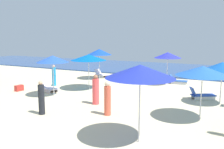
# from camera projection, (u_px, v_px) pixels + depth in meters

# --- Properties ---
(ocean) EXTENTS (60.00, 11.50, 0.12)m
(ocean) POSITION_uv_depth(u_px,v_px,m) (152.00, 68.00, 27.95)
(ocean) COLOR #2B4C8C
(ocean) RESTS_ON ground_plane
(umbrella_0) EXTENTS (2.50, 2.50, 2.47)m
(umbrella_0) POSITION_uv_depth(u_px,v_px,m) (89.00, 57.00, 16.46)
(umbrella_0) COLOR silver
(umbrella_0) RESTS_ON ground_plane
(umbrella_1) EXTENTS (2.18, 2.18, 2.65)m
(umbrella_1) POSITION_uv_depth(u_px,v_px,m) (99.00, 52.00, 20.51)
(umbrella_1) COLOR silver
(umbrella_1) RESTS_ON ground_plane
(lounge_chair_1_0) EXTENTS (1.41, 1.03, 0.71)m
(lounge_chair_1_0) POSITION_uv_depth(u_px,v_px,m) (101.00, 74.00, 21.84)
(lounge_chair_1_0) COLOR silver
(lounge_chair_1_0) RESTS_ON ground_plane
(umbrella_2) EXTENTS (1.98, 1.98, 2.55)m
(umbrella_2) POSITION_uv_depth(u_px,v_px,m) (53.00, 59.00, 14.47)
(umbrella_2) COLOR silver
(umbrella_2) RESTS_ON ground_plane
(lounge_chair_2_0) EXTENTS (1.52, 1.10, 0.61)m
(lounge_chair_2_0) POSITION_uv_depth(u_px,v_px,m) (49.00, 88.00, 16.16)
(lounge_chair_2_0) COLOR silver
(lounge_chair_2_0) RESTS_ON ground_plane
(umbrella_4) EXTENTS (2.32, 2.32, 2.43)m
(umbrella_4) POSITION_uv_depth(u_px,v_px,m) (203.00, 71.00, 10.23)
(umbrella_4) COLOR silver
(umbrella_4) RESTS_ON ground_plane
(umbrella_5) EXTENTS (2.12, 2.12, 2.34)m
(umbrella_5) POSITION_uv_depth(u_px,v_px,m) (222.00, 66.00, 12.73)
(umbrella_5) COLOR silver
(umbrella_5) RESTS_ON ground_plane
(lounge_chair_5_1) EXTENTS (1.56, 1.23, 0.73)m
(lounge_chair_5_1) POSITION_uv_depth(u_px,v_px,m) (201.00, 95.00, 14.08)
(lounge_chair_5_1) COLOR silver
(lounge_chair_5_1) RESTS_ON ground_plane
(umbrella_6) EXTENTS (2.06, 2.06, 2.52)m
(umbrella_6) POSITION_uv_depth(u_px,v_px,m) (168.00, 55.00, 18.03)
(umbrella_6) COLOR silver
(umbrella_6) RESTS_ON ground_plane
(lounge_chair_6_0) EXTENTS (1.38, 0.69, 0.70)m
(lounge_chair_6_0) POSITION_uv_depth(u_px,v_px,m) (178.00, 81.00, 18.75)
(lounge_chair_6_0) COLOR silver
(lounge_chair_6_0) RESTS_ON ground_plane
(lounge_chair_6_1) EXTENTS (1.55, 1.25, 0.67)m
(lounge_chair_6_1) POSITION_uv_depth(u_px,v_px,m) (155.00, 80.00, 19.14)
(lounge_chair_6_1) COLOR silver
(lounge_chair_6_1) RESTS_ON ground_plane
(umbrella_8) EXTENTS (2.39, 2.39, 2.75)m
(umbrella_8) POSITION_uv_depth(u_px,v_px,m) (140.00, 71.00, 7.96)
(umbrella_8) COLOR silver
(umbrella_8) RESTS_ON ground_plane
(beachgoer_2) EXTENTS (0.39, 0.39, 1.63)m
(beachgoer_2) POSITION_uv_depth(u_px,v_px,m) (41.00, 99.00, 11.22)
(beachgoer_2) COLOR black
(beachgoer_2) RESTS_ON ground_plane
(beachgoer_3) EXTENTS (0.41, 0.41, 1.64)m
(beachgoer_3) POSITION_uv_depth(u_px,v_px,m) (108.00, 99.00, 11.10)
(beachgoer_3) COLOR #E75D44
(beachgoer_3) RESTS_ON ground_plane
(beachgoer_4) EXTENTS (0.31, 0.31, 1.59)m
(beachgoer_4) POSITION_uv_depth(u_px,v_px,m) (54.00, 76.00, 17.91)
(beachgoer_4) COLOR #2198D9
(beachgoer_4) RESTS_ON ground_plane
(beachgoer_6) EXTENTS (0.45, 0.45, 1.65)m
(beachgoer_6) POSITION_uv_depth(u_px,v_px,m) (96.00, 91.00, 12.94)
(beachgoer_6) COLOR #F34E51
(beachgoer_6) RESTS_ON ground_plane
(cooler_box_2) EXTENTS (0.36, 0.59, 0.40)m
(cooler_box_2) POSITION_uv_depth(u_px,v_px,m) (19.00, 88.00, 16.24)
(cooler_box_2) COLOR red
(cooler_box_2) RESTS_ON ground_plane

